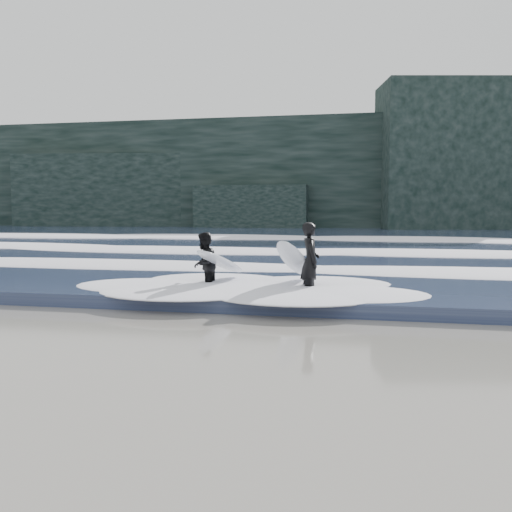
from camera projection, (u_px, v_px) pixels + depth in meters
The scene contains 8 objects.
ground at pixel (179, 352), 8.57m from camera, with size 120.00×120.00×0.00m, color olive.
sea at pixel (331, 238), 36.82m from camera, with size 90.00×52.00×0.30m, color navy.
headland at pixel (346, 176), 52.96m from camera, with size 70.00×9.00×10.00m, color black.
foam_near at pixel (279, 265), 17.31m from camera, with size 60.00×3.20×0.20m, color white.
foam_mid at pixel (307, 248), 24.13m from camera, with size 60.00×4.00×0.24m, color white.
foam_far at pixel (326, 236), 32.89m from camera, with size 60.00×4.80×0.30m, color white.
surfer_left at pixel (306, 261), 13.33m from camera, with size 1.13×2.11×1.82m.
surfer_right at pixel (208, 264), 13.90m from camera, with size 1.22×2.32×1.55m.
Camera 1 is at (2.88, -7.99, 2.19)m, focal length 40.00 mm.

